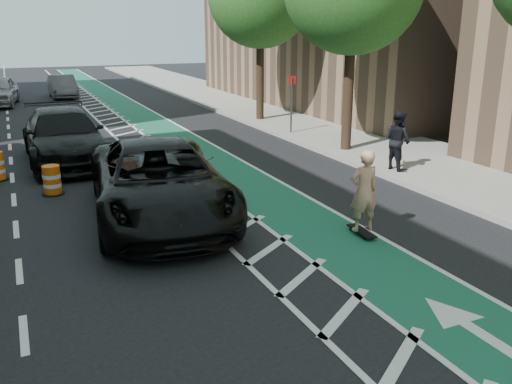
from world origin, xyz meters
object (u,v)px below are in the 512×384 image
suv_far (64,136)px  barrel_a (52,181)px  skateboarder (364,191)px  suv_near (159,181)px

suv_far → barrel_a: suv_far is taller
skateboarder → barrel_a: (-5.90, 6.01, -0.64)m
barrel_a → skateboarder: bearing=-45.5°
skateboarder → suv_near: 4.74m
skateboarder → suv_near: skateboarder is taller
skateboarder → barrel_a: bearing=-40.8°
suv_far → barrel_a: bearing=-101.7°
barrel_a → suv_near: bearing=-54.1°
skateboarder → suv_near: (-3.70, 2.97, -0.12)m
skateboarder → suv_far: skateboarder is taller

